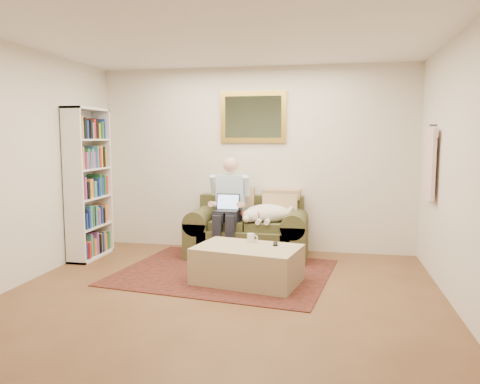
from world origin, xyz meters
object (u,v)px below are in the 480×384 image
(ottoman, at_px, (247,265))
(sleeping_dog, at_px, (268,213))
(bookshelf, at_px, (88,184))
(seated_man, at_px, (228,208))
(coffee_mug, at_px, (251,238))
(sofa, at_px, (248,236))
(laptop, at_px, (227,207))

(ottoman, bearing_deg, sleeping_dog, 85.71)
(ottoman, distance_m, bookshelf, 2.52)
(sleeping_dog, distance_m, bookshelf, 2.43)
(sleeping_dog, bearing_deg, seated_man, -172.87)
(ottoman, bearing_deg, coffee_mug, 90.46)
(seated_man, bearing_deg, coffee_mug, -60.71)
(sofa, distance_m, coffee_mug, 0.98)
(seated_man, bearing_deg, sofa, 31.45)
(coffee_mug, bearing_deg, ottoman, -89.54)
(sofa, relative_size, bookshelf, 0.80)
(seated_man, relative_size, laptop, 4.33)
(laptop, height_order, ottoman, laptop)
(sofa, distance_m, bookshelf, 2.25)
(sofa, xyz_separation_m, laptop, (-0.24, -0.21, 0.43))
(seated_man, xyz_separation_m, sleeping_dog, (0.53, 0.07, -0.06))
(sofa, relative_size, coffee_mug, 16.00)
(laptop, relative_size, bookshelf, 0.16)
(sofa, height_order, bookshelf, bookshelf)
(ottoman, xyz_separation_m, coffee_mug, (-0.00, 0.23, 0.26))
(sleeping_dog, distance_m, coffee_mug, 0.87)
(bookshelf, bearing_deg, laptop, 7.78)
(seated_man, xyz_separation_m, ottoman, (0.45, -1.02, -0.47))
(bookshelf, bearing_deg, seated_man, 9.67)
(ottoman, height_order, coffee_mug, coffee_mug)
(sofa, distance_m, ottoman, 1.19)
(sofa, relative_size, laptop, 5.15)
(sleeping_dog, relative_size, ottoman, 0.58)
(sleeping_dog, relative_size, coffee_mug, 6.59)
(sofa, height_order, coffee_mug, sofa)
(coffee_mug, height_order, bookshelf, bookshelf)
(laptop, relative_size, coffee_mug, 3.11)
(sleeping_dog, bearing_deg, coffee_mug, -95.54)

